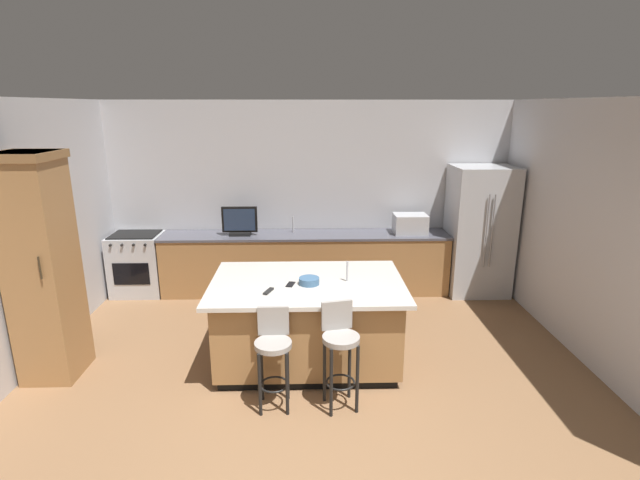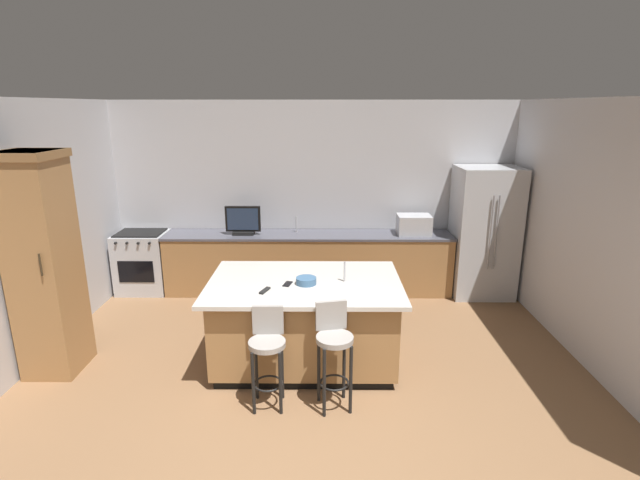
{
  "view_description": "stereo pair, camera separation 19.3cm",
  "coord_description": "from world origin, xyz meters",
  "px_view_note": "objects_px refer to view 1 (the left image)",
  "views": [
    {
      "loc": [
        -0.04,
        -2.79,
        2.73
      ],
      "look_at": [
        0.11,
        2.75,
        1.17
      ],
      "focal_mm": 26.88,
      "sensor_mm": 36.0,
      "label": 1
    },
    {
      "loc": [
        0.16,
        -2.79,
        2.73
      ],
      "look_at": [
        0.11,
        2.75,
        1.17
      ],
      "focal_mm": 26.88,
      "sensor_mm": 36.0,
      "label": 2
    }
  ],
  "objects_px": {
    "tv_remote": "(268,291)",
    "range_oven": "(138,264)",
    "cabinet_tower": "(42,265)",
    "refrigerator": "(479,231)",
    "cell_phone": "(291,284)",
    "bar_stool_right": "(340,346)",
    "bar_stool_left": "(273,350)",
    "fruit_bowl": "(309,281)",
    "kitchen_island": "(308,321)",
    "tv_monitor": "(240,222)",
    "microwave": "(410,224)"
  },
  "relations": [
    {
      "from": "kitchen_island",
      "to": "bar_stool_left",
      "type": "bearing_deg",
      "value": -111.65
    },
    {
      "from": "range_oven",
      "to": "bar_stool_right",
      "type": "distance_m",
      "value": 4.04
    },
    {
      "from": "refrigerator",
      "to": "tv_monitor",
      "type": "xyz_separation_m",
      "value": [
        -3.51,
        0.02,
        0.15
      ]
    },
    {
      "from": "fruit_bowl",
      "to": "tv_remote",
      "type": "relative_size",
      "value": 1.25
    },
    {
      "from": "tv_monitor",
      "to": "fruit_bowl",
      "type": "distance_m",
      "value": 2.34
    },
    {
      "from": "refrigerator",
      "to": "bar_stool_right",
      "type": "height_order",
      "value": "refrigerator"
    },
    {
      "from": "range_oven",
      "to": "cabinet_tower",
      "type": "height_order",
      "value": "cabinet_tower"
    },
    {
      "from": "microwave",
      "to": "bar_stool_left",
      "type": "xyz_separation_m",
      "value": [
        -1.84,
        -2.88,
        -0.48
      ]
    },
    {
      "from": "bar_stool_left",
      "to": "refrigerator",
      "type": "bearing_deg",
      "value": 43.42
    },
    {
      "from": "bar_stool_right",
      "to": "cell_phone",
      "type": "distance_m",
      "value": 0.92
    },
    {
      "from": "kitchen_island",
      "to": "fruit_bowl",
      "type": "relative_size",
      "value": 9.6
    },
    {
      "from": "bar_stool_right",
      "to": "cell_phone",
      "type": "bearing_deg",
      "value": 111.3
    },
    {
      "from": "kitchen_island",
      "to": "microwave",
      "type": "bearing_deg",
      "value": 53.86
    },
    {
      "from": "tv_monitor",
      "to": "bar_stool_right",
      "type": "distance_m",
      "value": 3.15
    },
    {
      "from": "kitchen_island",
      "to": "microwave",
      "type": "distance_m",
      "value": 2.65
    },
    {
      "from": "tv_remote",
      "to": "microwave",
      "type": "bearing_deg",
      "value": 71.55
    },
    {
      "from": "bar_stool_right",
      "to": "kitchen_island",
      "type": "bearing_deg",
      "value": 98.16
    },
    {
      "from": "range_oven",
      "to": "bar_stool_left",
      "type": "relative_size",
      "value": 0.97
    },
    {
      "from": "tv_monitor",
      "to": "bar_stool_left",
      "type": "bearing_deg",
      "value": -76.8
    },
    {
      "from": "bar_stool_right",
      "to": "fruit_bowl",
      "type": "height_order",
      "value": "fruit_bowl"
    },
    {
      "from": "bar_stool_right",
      "to": "tv_remote",
      "type": "height_order",
      "value": "bar_stool_right"
    },
    {
      "from": "bar_stool_right",
      "to": "tv_remote",
      "type": "bearing_deg",
      "value": 131.05
    },
    {
      "from": "fruit_bowl",
      "to": "tv_remote",
      "type": "height_order",
      "value": "fruit_bowl"
    },
    {
      "from": "refrigerator",
      "to": "fruit_bowl",
      "type": "relative_size",
      "value": 8.95
    },
    {
      "from": "tv_remote",
      "to": "range_oven",
      "type": "bearing_deg",
      "value": 152.25
    },
    {
      "from": "kitchen_island",
      "to": "fruit_bowl",
      "type": "xyz_separation_m",
      "value": [
        0.02,
        -0.08,
        0.5
      ]
    },
    {
      "from": "kitchen_island",
      "to": "cell_phone",
      "type": "bearing_deg",
      "value": -152.35
    },
    {
      "from": "bar_stool_left",
      "to": "tv_monitor",
      "type": "bearing_deg",
      "value": 102.02
    },
    {
      "from": "tv_remote",
      "to": "refrigerator",
      "type": "bearing_deg",
      "value": 58.66
    },
    {
      "from": "kitchen_island",
      "to": "tv_monitor",
      "type": "bearing_deg",
      "value": 115.61
    },
    {
      "from": "microwave",
      "to": "tv_monitor",
      "type": "relative_size",
      "value": 0.94
    },
    {
      "from": "refrigerator",
      "to": "cell_phone",
      "type": "height_order",
      "value": "refrigerator"
    },
    {
      "from": "cell_phone",
      "to": "range_oven",
      "type": "bearing_deg",
      "value": 150.76
    },
    {
      "from": "cabinet_tower",
      "to": "tv_monitor",
      "type": "height_order",
      "value": "cabinet_tower"
    },
    {
      "from": "range_oven",
      "to": "fruit_bowl",
      "type": "distance_m",
      "value": 3.38
    },
    {
      "from": "range_oven",
      "to": "microwave",
      "type": "xyz_separation_m",
      "value": [
        4.05,
        0.0,
        0.58
      ]
    },
    {
      "from": "refrigerator",
      "to": "cell_phone",
      "type": "distance_m",
      "value": 3.43
    },
    {
      "from": "cabinet_tower",
      "to": "tv_remote",
      "type": "distance_m",
      "value": 2.27
    },
    {
      "from": "range_oven",
      "to": "tv_monitor",
      "type": "bearing_deg",
      "value": -1.88
    },
    {
      "from": "cabinet_tower",
      "to": "tv_remote",
      "type": "xyz_separation_m",
      "value": [
        2.25,
        -0.13,
        -0.25
      ]
    },
    {
      "from": "cabinet_tower",
      "to": "tv_monitor",
      "type": "distance_m",
      "value": 2.75
    },
    {
      "from": "bar_stool_left",
      "to": "cell_phone",
      "type": "bearing_deg",
      "value": 77.48
    },
    {
      "from": "cabinet_tower",
      "to": "tv_remote",
      "type": "relative_size",
      "value": 13.62
    },
    {
      "from": "refrigerator",
      "to": "cabinet_tower",
      "type": "relative_size",
      "value": 0.82
    },
    {
      "from": "kitchen_island",
      "to": "cell_phone",
      "type": "height_order",
      "value": "cell_phone"
    },
    {
      "from": "kitchen_island",
      "to": "range_oven",
      "type": "height_order",
      "value": "kitchen_island"
    },
    {
      "from": "fruit_bowl",
      "to": "microwave",
      "type": "bearing_deg",
      "value": 55.25
    },
    {
      "from": "refrigerator",
      "to": "range_oven",
      "type": "distance_m",
      "value": 5.08
    },
    {
      "from": "range_oven",
      "to": "cell_phone",
      "type": "distance_m",
      "value": 3.24
    },
    {
      "from": "cell_phone",
      "to": "tv_monitor",
      "type": "bearing_deg",
      "value": 124.29
    }
  ]
}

